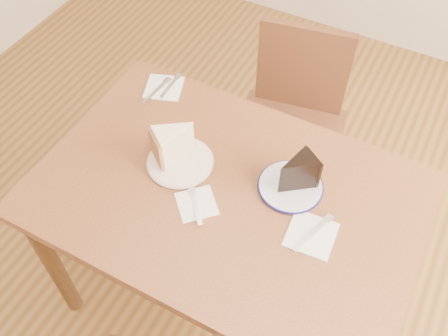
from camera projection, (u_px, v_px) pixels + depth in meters
ground at (226, 294)px, 2.14m from camera, size 4.00×4.00×0.00m
table at (227, 210)px, 1.63m from camera, size 1.20×0.80×0.75m
chair_far at (290, 125)px, 2.08m from camera, size 0.51×0.51×0.89m
plate_cream at (180, 162)px, 1.62m from camera, size 0.21×0.21×0.01m
plate_navy at (290, 186)px, 1.56m from camera, size 0.20×0.20×0.01m
carrot_cake at (176, 143)px, 1.59m from camera, size 0.15×0.15×0.11m
chocolate_cake at (295, 175)px, 1.51m from camera, size 0.13×0.14×0.11m
napkin_cream at (197, 204)px, 1.52m from camera, size 0.16×0.16×0.00m
napkin_navy at (311, 234)px, 1.46m from camera, size 0.15×0.15×0.00m
napkin_spare at (164, 87)px, 1.85m from camera, size 0.17×0.17×0.00m
fork_cream at (196, 206)px, 1.51m from camera, size 0.10×0.12×0.00m
knife_navy at (313, 233)px, 1.46m from camera, size 0.07×0.17×0.00m
fork_spare at (170, 86)px, 1.85m from camera, size 0.02×0.14×0.00m
knife_spare at (156, 91)px, 1.83m from camera, size 0.03×0.16×0.00m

